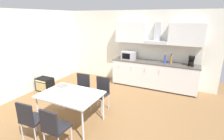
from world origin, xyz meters
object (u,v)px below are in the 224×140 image
chair_near_left (30,118)px  dining_table (70,96)px  chair_far_right (101,90)px  coffee_maker (191,61)px  pendant_lamp (67,54)px  bottle_blue (165,60)px  chair_far_left (82,86)px  bottle_brown (171,60)px  guitar_amp (45,84)px  microwave (129,55)px  chair_near_right (54,126)px

chair_near_left → dining_table: bearing=71.1°
chair_far_right → coffee_maker: bearing=46.2°
coffee_maker → pendant_lamp: size_ratio=0.94×
bottle_blue → pendant_lamp: (-1.53, -2.92, 0.61)m
chair_far_left → chair_far_right: same height
coffee_maker → pendant_lamp: (-2.32, -2.96, 0.58)m
bottle_brown → chair_far_left: (-2.02, -2.09, -0.52)m
guitar_amp → bottle_brown: bearing=26.8°
guitar_amp → dining_table: bearing=-29.0°
bottle_brown → pendant_lamp: pendant_lamp is taller
coffee_maker → chair_near_left: (-2.61, -3.82, -0.53)m
bottle_brown → chair_far_right: bearing=-124.0°
microwave → pendant_lamp: pendant_lamp is taller
chair_near_right → bottle_brown: bearing=69.6°
bottle_blue → chair_far_left: bottle_blue is taller
chair_near_right → chair_far_left: bearing=109.4°
bottle_blue → microwave: bearing=179.3°
dining_table → guitar_amp: 2.30m
dining_table → chair_near_left: chair_near_left is taller
bottle_blue → chair_far_right: 2.45m
dining_table → guitar_amp: dining_table is taller
chair_far_left → chair_near_right: (0.60, -1.72, 0.00)m
microwave → pendant_lamp: (-0.28, -2.93, 0.59)m
microwave → bottle_brown: 1.44m
coffee_maker → bottle_brown: (-0.60, -0.01, -0.01)m
chair_far_left → chair_far_right: (0.61, 0.00, 0.00)m
bottle_brown → chair_far_left: bearing=-134.0°
microwave → chair_far_right: 2.14m
pendant_lamp → chair_far_left: bearing=109.6°
dining_table → bottle_brown: bearing=59.8°
bottle_blue → chair_near_left: 4.22m
bottle_blue → guitar_amp: (-3.50, -1.83, -0.82)m
coffee_maker → microwave: bearing=-179.3°
microwave → bottle_brown: size_ratio=1.51×
chair_near_right → coffee_maker: bearing=62.1°
microwave → chair_near_right: microwave is taller
bottle_brown → chair_near_left: 4.34m
chair_far_left → chair_near_right: 1.82m
bottle_blue → dining_table: 3.31m
chair_near_right → pendant_lamp: 1.43m
dining_table → chair_near_right: (0.30, -0.86, -0.15)m
microwave → coffee_maker: (2.04, 0.03, 0.01)m
bottle_blue → chair_far_left: (-1.84, -2.06, -0.50)m
bottle_brown → chair_far_right: size_ratio=0.36×
bottle_blue → chair_far_right: bearing=-120.9°
bottle_brown → chair_far_left: bottle_brown is taller
chair_far_left → pendant_lamp: bearing=-70.4°
chair_far_left → chair_near_left: bearing=-89.6°
chair_near_left → pendant_lamp: 1.43m
dining_table → chair_far_right: size_ratio=1.52×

